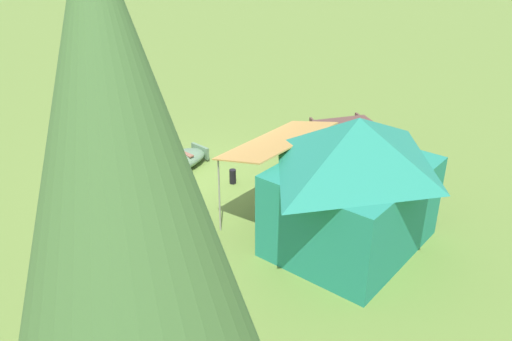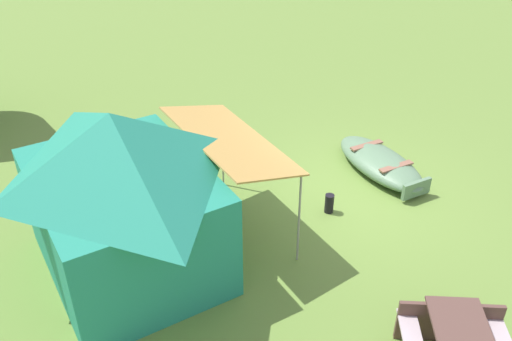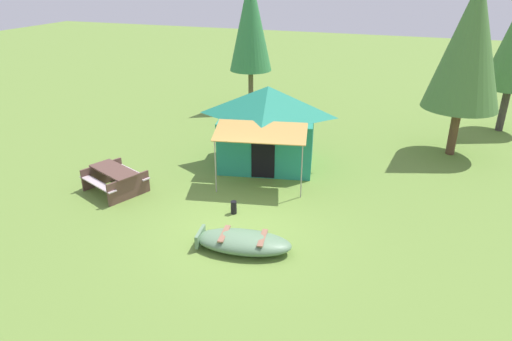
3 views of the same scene
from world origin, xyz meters
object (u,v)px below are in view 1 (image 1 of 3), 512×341
beached_rowboat (169,164)px  cooler_box (328,214)px  fuel_can (233,176)px  canvas_cabin_tent (353,182)px  picnic_table (343,130)px  pine_tree_far_center (132,283)px

beached_rowboat → cooler_box: beached_rowboat is taller
fuel_can → canvas_cabin_tent: bearing=93.6°
picnic_table → pine_tree_far_center: bearing=34.8°
beached_rowboat → canvas_cabin_tent: 5.54m
canvas_cabin_tent → beached_rowboat: bearing=-78.0°
picnic_table → pine_tree_far_center: 12.53m
beached_rowboat → pine_tree_far_center: (4.99, 8.52, 3.78)m
beached_rowboat → fuel_can: 1.84m
fuel_can → pine_tree_far_center: size_ratio=0.06×
picnic_table → cooler_box: bearing=38.7°
canvas_cabin_tent → cooler_box: 1.58m
picnic_table → pine_tree_far_center: pine_tree_far_center is taller
fuel_can → pine_tree_far_center: pine_tree_far_center is taller
pine_tree_far_center → canvas_cabin_tent: bearing=-152.2°
beached_rowboat → picnic_table: picnic_table is taller
beached_rowboat → fuel_can: bearing=119.3°
picnic_table → fuel_can: (3.98, -0.07, -0.28)m
pine_tree_far_center → picnic_table: bearing=-145.2°
canvas_cabin_tent → picnic_table: bearing=-136.0°
cooler_box → pine_tree_far_center: 8.55m
canvas_cabin_tent → cooler_box: (-0.32, -0.88, -1.27)m
picnic_table → pine_tree_far_center: (9.87, 6.85, 3.54)m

